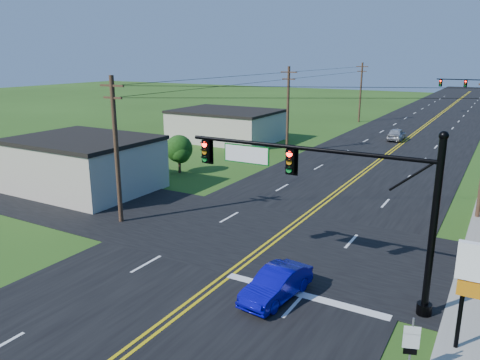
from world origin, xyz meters
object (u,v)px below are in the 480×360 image
Objects in this scene: signal_mast_far at (471,88)px; route_sign at (411,343)px; blue_car at (277,285)px; signal_mast_main at (323,186)px.

signal_mast_far is 5.23× the size of route_sign.
blue_car is 6.36m from route_sign.
signal_mast_main is 7.16m from route_sign.
signal_mast_main is 72.00m from signal_mast_far.
signal_mast_far is 73.91m from blue_car.
signal_mast_main and signal_mast_far have the same top height.
signal_mast_far is 2.76× the size of blue_car.
route_sign is at bearing -14.81° from blue_car.
route_sign reaches higher than blue_car.
signal_mast_far is 76.36m from route_sign.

